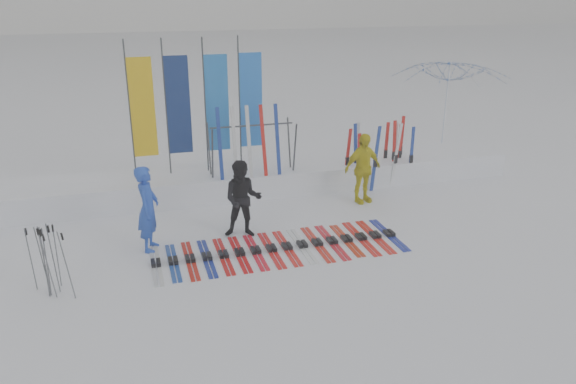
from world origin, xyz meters
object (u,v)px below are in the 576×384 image
object	(u,v)px
person_yellow	(363,168)
ski_rack	(252,142)
person_blue	(148,209)
person_black	(243,199)
ski_row	(279,248)
tent_canopy	(447,109)

from	to	relation	value
person_yellow	ski_rack	bearing A→B (deg)	142.59
person_blue	person_black	distance (m)	1.89
person_black	ski_rack	size ratio (longest dim) A/B	0.79
person_yellow	ski_row	distance (m)	3.35
ski_row	ski_rack	size ratio (longest dim) A/B	2.42
person_yellow	ski_row	size ratio (longest dim) A/B	0.34
person_yellow	tent_canopy	xyz separation A→B (m)	(3.79, 2.63, 0.66)
person_yellow	ski_row	xyz separation A→B (m)	(-2.60, -1.96, -0.81)
person_yellow	tent_canopy	distance (m)	4.66
ski_rack	person_black	bearing A→B (deg)	-107.81
person_yellow	ski_rack	distance (m)	2.71
person_black	tent_canopy	size ratio (longest dim) A/B	0.48
ski_row	ski_rack	distance (m)	3.38
person_blue	ski_row	xyz separation A→B (m)	(2.42, -0.73, -0.82)
person_black	ski_rack	bearing A→B (deg)	87.51
tent_canopy	ski_rack	bearing A→B (deg)	-166.33
tent_canopy	person_blue	bearing A→B (deg)	-156.32
person_black	tent_canopy	distance (m)	7.91
tent_canopy	ski_rack	size ratio (longest dim) A/B	1.64
tent_canopy	person_yellow	bearing A→B (deg)	-145.21
person_blue	ski_rack	size ratio (longest dim) A/B	0.84
tent_canopy	ski_rack	xyz separation A→B (m)	(-6.20, -1.51, -0.12)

